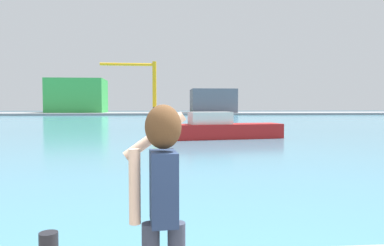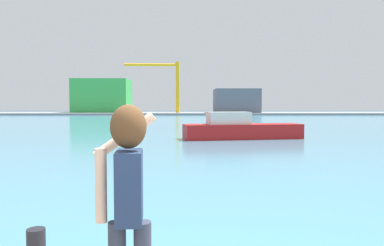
{
  "view_description": "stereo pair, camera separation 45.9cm",
  "coord_description": "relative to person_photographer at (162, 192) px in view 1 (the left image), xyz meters",
  "views": [
    {
      "loc": [
        -0.73,
        -2.18,
        2.33
      ],
      "look_at": [
        -0.18,
        4.41,
        2.0
      ],
      "focal_mm": 33.61,
      "sensor_mm": 36.0,
      "label": 1
    },
    {
      "loc": [
        -0.28,
        -2.2,
        2.33
      ],
      "look_at": [
        -0.18,
        4.41,
        2.0
      ],
      "focal_mm": 33.61,
      "sensor_mm": 36.0,
      "label": 2
    }
  ],
  "objects": [
    {
      "name": "ground_plane",
      "position": [
        0.74,
        49.42,
        -1.66
      ],
      "size": [
        220.0,
        220.0,
        0.0
      ],
      "primitive_type": "plane",
      "color": "#334751"
    },
    {
      "name": "harbor_water",
      "position": [
        0.74,
        51.42,
        -1.65
      ],
      "size": [
        140.0,
        100.0,
        0.02
      ],
      "primitive_type": "cube",
      "color": "teal",
      "rests_on": "ground_plane"
    },
    {
      "name": "far_shore_dock",
      "position": [
        0.74,
        91.42,
        -1.41
      ],
      "size": [
        140.0,
        20.0,
        0.51
      ],
      "primitive_type": "cube",
      "color": "gray",
      "rests_on": "ground_plane"
    },
    {
      "name": "person_photographer",
      "position": [
        0.0,
        0.0,
        0.0
      ],
      "size": [
        0.53,
        0.55,
        1.74
      ],
      "rotation": [
        0.0,
        0.0,
        1.66
      ],
      "color": "#2D3342",
      "rests_on": "quay_promenade"
    },
    {
      "name": "boat_moored",
      "position": [
        4.16,
        22.02,
        -0.96
      ],
      "size": [
        8.41,
        3.32,
        1.87
      ],
      "rotation": [
        0.0,
        0.0,
        0.16
      ],
      "color": "#B21919",
      "rests_on": "harbor_water"
    },
    {
      "name": "warehouse_left",
      "position": [
        -21.99,
        93.14,
        3.19
      ],
      "size": [
        14.18,
        10.54,
        8.68
      ],
      "primitive_type": "cube",
      "color": "green",
      "rests_on": "far_shore_dock"
    },
    {
      "name": "warehouse_right",
      "position": [
        13.19,
        89.97,
        1.86
      ],
      "size": [
        11.28,
        9.65,
        6.03
      ],
      "primitive_type": "cube",
      "color": "slate",
      "rests_on": "far_shore_dock"
    },
    {
      "name": "port_crane",
      "position": [
        -4.11,
        88.06,
        7.16
      ],
      "size": [
        13.85,
        1.34,
        12.82
      ],
      "color": "yellow",
      "rests_on": "far_shore_dock"
    }
  ]
}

